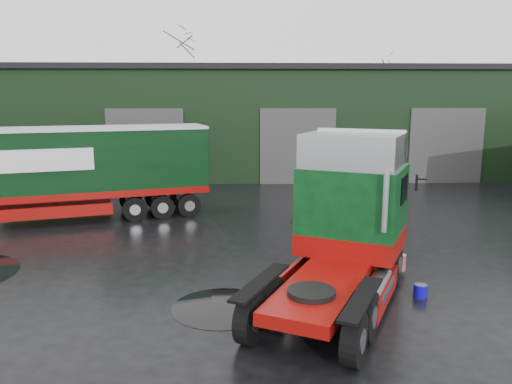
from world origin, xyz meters
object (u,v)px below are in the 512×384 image
Objects in this scene: trailer_left at (55,175)px; tree_back_a at (179,94)px; hero_tractor at (334,225)px; wash_bucket at (421,291)px; warehouse at (286,119)px; tree_back_b at (369,106)px.

tree_back_a is at bearing -21.41° from trailer_left.
hero_tractor is at bearing -77.94° from tree_back_a.
warehouse is at bearing 92.82° from wash_bucket.
hero_tractor is 19.09× the size of wash_bucket.
warehouse is 17.06m from trailer_left.
tree_back_b reaches higher than warehouse.
warehouse is 12.82m from tree_back_b.
wash_bucket is 32.42m from tree_back_b.
tree_back_a is (2.01, 23.74, 2.98)m from trailer_left.
trailer_left is 13.59m from wash_bucket.
tree_back_b reaches higher than hero_tractor.
warehouse is at bearing -51.34° from tree_back_a.
trailer_left is 35.31× the size of wash_bucket.
wash_bucket is 0.04× the size of tree_back_b.
trailer_left is 1.20× the size of tree_back_a.
trailer_left is 1.52× the size of tree_back_b.
trailer_left is (-10.01, -13.74, -1.39)m from warehouse.
warehouse is 5.26× the size of hero_tractor.
trailer_left is 29.86m from tree_back_b.
wash_bucket is (2.21, 0.56, -1.76)m from hero_tractor.
warehouse reaches higher than wash_bucket.
tree_back_a reaches higher than hero_tractor.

